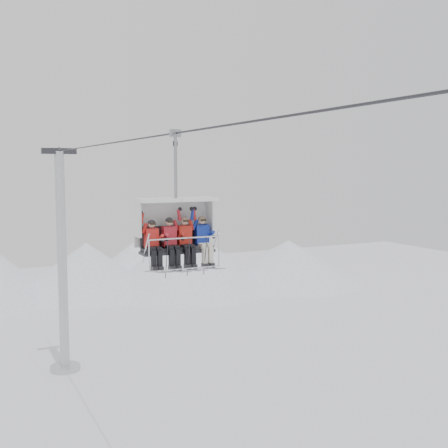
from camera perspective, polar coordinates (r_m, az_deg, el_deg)
name	(u,v)px	position (r m, az deg, el deg)	size (l,w,h in m)	color
ridgeline	(5,272)	(55.15, -21.32, -4.58)	(72.00, 21.00, 7.00)	white
lift_tower_right	(63,277)	(35.23, -16.08, -5.19)	(2.00, 1.80, 13.48)	#B1B4B9
haul_cable	(224,126)	(13.53, 0.00, 9.96)	(0.06, 0.06, 50.00)	#2D2D32
chairlift_carrier	(175,224)	(16.61, -5.05, 0.04)	(2.33, 1.17, 3.98)	black
skier_far_left	(153,243)	(16.11, -7.24, -1.90)	(0.38, 1.69, 1.52)	red
skier_center_left	(170,241)	(16.29, -5.46, -1.72)	(0.40, 1.69, 1.60)	#B5212B
skier_center_right	(186,240)	(16.46, -3.91, -1.62)	(0.40, 1.69, 1.60)	red
skier_far_right	(203,239)	(16.68, -2.13, -1.52)	(0.40, 1.69, 1.60)	navy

